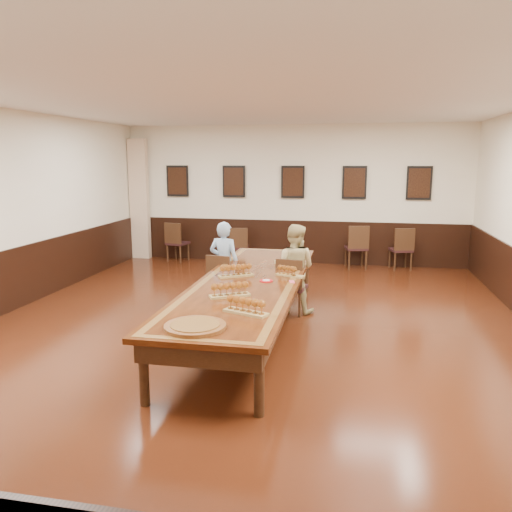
% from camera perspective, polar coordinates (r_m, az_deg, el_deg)
% --- Properties ---
extents(floor, '(8.00, 10.00, 0.02)m').
position_cam_1_polar(floor, '(7.20, -0.77, -8.67)').
color(floor, black).
rests_on(floor, ground).
extents(ceiling, '(8.00, 10.00, 0.02)m').
position_cam_1_polar(ceiling, '(6.83, -0.84, 17.71)').
color(ceiling, white).
rests_on(ceiling, floor).
extents(wall_back, '(8.00, 0.02, 3.20)m').
position_cam_1_polar(wall_back, '(11.75, 4.25, 6.99)').
color(wall_back, '#F3EACC').
rests_on(wall_back, floor).
extents(chair_man, '(0.46, 0.50, 0.88)m').
position_cam_1_polar(chair_man, '(8.35, -3.87, -2.70)').
color(chair_man, black).
rests_on(chair_man, floor).
extents(chair_woman, '(0.49, 0.52, 0.91)m').
position_cam_1_polar(chair_woman, '(7.92, 4.15, -3.37)').
color(chair_woman, black).
rests_on(chair_woman, floor).
extents(spare_chair_a, '(0.54, 0.57, 0.95)m').
position_cam_1_polar(spare_chair_a, '(12.10, -8.94, 1.63)').
color(spare_chair_a, black).
rests_on(spare_chair_a, floor).
extents(spare_chair_b, '(0.48, 0.51, 0.88)m').
position_cam_1_polar(spare_chair_b, '(11.57, -1.92, 1.17)').
color(spare_chair_b, black).
rests_on(spare_chair_b, floor).
extents(spare_chair_c, '(0.56, 0.59, 0.98)m').
position_cam_1_polar(spare_chair_c, '(11.40, 11.38, 1.07)').
color(spare_chair_c, black).
rests_on(spare_chair_c, floor).
extents(spare_chair_d, '(0.55, 0.58, 0.95)m').
position_cam_1_polar(spare_chair_d, '(11.51, 16.23, 0.85)').
color(spare_chair_d, black).
rests_on(spare_chair_d, floor).
extents(person_man, '(0.55, 0.40, 1.40)m').
position_cam_1_polar(person_man, '(8.37, -3.65, -0.81)').
color(person_man, '#4A82B9').
rests_on(person_man, floor).
extents(person_woman, '(0.78, 0.65, 1.42)m').
position_cam_1_polar(person_woman, '(7.95, 4.36, -1.42)').
color(person_woman, tan).
rests_on(person_woman, floor).
extents(pink_phone, '(0.10, 0.14, 0.01)m').
position_cam_1_polar(pink_phone, '(6.88, 4.12, -2.95)').
color(pink_phone, '#FC5476').
rests_on(pink_phone, conference_table).
extents(curtain, '(0.45, 0.18, 2.90)m').
position_cam_1_polar(curtain, '(12.59, -13.18, 6.31)').
color(curtain, beige).
rests_on(curtain, floor).
extents(wainscoting, '(8.00, 10.00, 1.00)m').
position_cam_1_polar(wainscoting, '(7.04, -0.78, -4.76)').
color(wainscoting, black).
rests_on(wainscoting, floor).
extents(conference_table, '(1.40, 5.00, 0.76)m').
position_cam_1_polar(conference_table, '(7.01, -0.78, -3.89)').
color(conference_table, '#321508').
rests_on(conference_table, floor).
extents(posters, '(6.14, 0.04, 0.74)m').
position_cam_1_polar(posters, '(11.67, 4.23, 8.44)').
color(posters, black).
rests_on(posters, wall_back).
extents(flight_a, '(0.51, 0.40, 0.19)m').
position_cam_1_polar(flight_a, '(7.16, -2.30, -1.72)').
color(flight_a, olive).
rests_on(flight_a, conference_table).
extents(flight_b, '(0.44, 0.26, 0.16)m').
position_cam_1_polar(flight_b, '(7.20, 3.80, -1.77)').
color(flight_b, olive).
rests_on(flight_b, conference_table).
extents(flight_c, '(0.51, 0.38, 0.19)m').
position_cam_1_polar(flight_c, '(6.12, -3.01, -3.92)').
color(flight_c, olive).
rests_on(flight_c, conference_table).
extents(flight_d, '(0.54, 0.33, 0.19)m').
position_cam_1_polar(flight_d, '(5.45, -1.18, -5.76)').
color(flight_d, olive).
rests_on(flight_d, conference_table).
extents(red_plate_grp, '(0.18, 0.18, 0.02)m').
position_cam_1_polar(red_plate_grp, '(6.90, 1.17, -2.86)').
color(red_plate_grp, red).
rests_on(red_plate_grp, conference_table).
extents(carved_platter, '(0.75, 0.75, 0.05)m').
position_cam_1_polar(carved_platter, '(5.06, -6.97, -7.98)').
color(carved_platter, '#522A10').
rests_on(carved_platter, conference_table).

